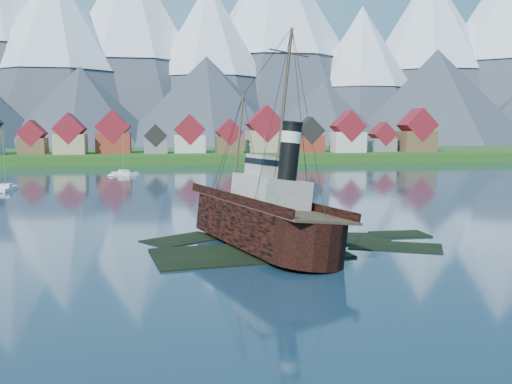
{
  "coord_description": "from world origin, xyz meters",
  "views": [
    {
      "loc": [
        -10.69,
        -54.36,
        11.85
      ],
      "look_at": [
        -1.1,
        6.0,
        5.0
      ],
      "focal_mm": 40.0,
      "sensor_mm": 36.0,
      "label": 1
    }
  ],
  "objects": [
    {
      "name": "seawall",
      "position": [
        0.0,
        132.0,
        0.0
      ],
      "size": [
        600.0,
        2.5,
        2.0
      ],
      "primitive_type": "cube",
      "color": "#3F3D38",
      "rests_on": "ground"
    },
    {
      "name": "mountains",
      "position": [
        -0.79,
        481.26,
        89.34
      ],
      "size": [
        965.0,
        340.0,
        205.0
      ],
      "color": "#2D333D",
      "rests_on": "ground"
    },
    {
      "name": "shore_bank",
      "position": [
        0.0,
        170.0,
        0.0
      ],
      "size": [
        600.0,
        80.0,
        3.2
      ],
      "primitive_type": "cube",
      "color": "#274C15",
      "rests_on": "ground"
    },
    {
      "name": "town",
      "position": [
        -33.12,
        152.18,
        8.99
      ],
      "size": [
        250.96,
        16.69,
        17.3
      ],
      "color": "maroon",
      "rests_on": "ground"
    },
    {
      "name": "tugboat_wreck",
      "position": [
        -1.55,
        3.23,
        2.86
      ],
      "size": [
        6.65,
        28.65,
        22.71
      ],
      "rotation": [
        0.0,
        0.11,
        0.28
      ],
      "color": "black",
      "rests_on": "ground"
    },
    {
      "name": "sailboat_a",
      "position": [
        -40.96,
        59.95,
        0.24
      ],
      "size": [
        2.37,
        8.78,
        10.67
      ],
      "rotation": [
        0.0,
        0.0,
        -0.02
      ],
      "color": "white",
      "rests_on": "ground"
    },
    {
      "name": "sailboat_c",
      "position": [
        -21.26,
        93.51,
        0.25
      ],
      "size": [
        6.61,
        8.29,
        11.05
      ],
      "rotation": [
        0.0,
        0.0,
        0.6
      ],
      "color": "white",
      "rests_on": "ground"
    },
    {
      "name": "ground",
      "position": [
        0.0,
        0.0,
        0.0
      ],
      "size": [
        1400.0,
        1400.0,
        0.0
      ],
      "primitive_type": "plane",
      "color": "#162C3D",
      "rests_on": "ground"
    },
    {
      "name": "shoal",
      "position": [
        1.78,
        2.15,
        -0.35
      ],
      "size": [
        31.71,
        21.24,
        1.14
      ],
      "color": "black",
      "rests_on": "ground"
    },
    {
      "name": "sailboat_e",
      "position": [
        12.93,
        81.41,
        0.23
      ],
      "size": [
        2.48,
        9.3,
        10.75
      ],
      "rotation": [
        0.0,
        0.0,
        0.02
      ],
      "color": "white",
      "rests_on": "ground"
    }
  ]
}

